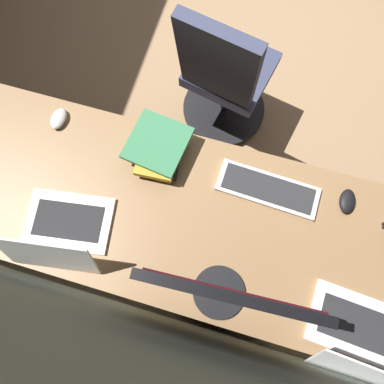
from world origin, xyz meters
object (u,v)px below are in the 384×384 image
(mouse_spare, at_px, (59,119))
(office_chair, at_px, (225,80))
(laptop_leftmost, at_px, (61,234))
(keyboard_main, at_px, (268,189))
(laptop_left, at_px, (359,344))
(drawer_pedestal, at_px, (233,250))
(mouse_main, at_px, (347,201))
(book_stack_near, at_px, (160,149))
(monitor_primary, at_px, (226,294))

(mouse_spare, xyz_separation_m, office_chair, (-0.63, -0.60, -0.29))
(laptop_leftmost, distance_m, office_chair, 1.19)
(keyboard_main, distance_m, office_chair, 0.79)
(keyboard_main, relative_size, office_chair, 0.44)
(laptop_leftmost, distance_m, laptop_left, 1.16)
(mouse_spare, bearing_deg, drawer_pedestal, 162.36)
(mouse_main, relative_size, book_stack_near, 0.37)
(laptop_left, xyz_separation_m, mouse_main, (0.10, -0.52, -0.03))
(keyboard_main, relative_size, mouse_main, 4.10)
(book_stack_near, bearing_deg, drawer_pedestal, 148.65)
(laptop_leftmost, xyz_separation_m, book_stack_near, (-0.26, -0.45, -0.01))
(laptop_leftmost, xyz_separation_m, mouse_spare, (0.22, -0.47, -0.04))
(laptop_left, bearing_deg, mouse_main, -78.79)
(drawer_pedestal, relative_size, laptop_left, 1.89)
(drawer_pedestal, xyz_separation_m, book_stack_near, (0.44, -0.27, 0.43))
(drawer_pedestal, bearing_deg, office_chair, -72.22)
(drawer_pedestal, height_order, mouse_spare, mouse_spare)
(laptop_left, bearing_deg, monitor_primary, -4.08)
(mouse_main, distance_m, office_chair, 0.94)
(keyboard_main, relative_size, book_stack_near, 1.52)
(office_chair, bearing_deg, mouse_spare, 43.44)
(keyboard_main, xyz_separation_m, office_chair, (0.32, -0.66, -0.28))
(mouse_spare, bearing_deg, laptop_leftmost, 115.08)
(mouse_main, relative_size, mouse_spare, 1.00)
(mouse_spare, bearing_deg, keyboard_main, 176.45)
(laptop_left, bearing_deg, laptop_leftmost, -3.59)
(monitor_primary, distance_m, office_chair, 1.24)
(office_chair, bearing_deg, mouse_main, 136.24)
(laptop_left, height_order, mouse_spare, laptop_left)
(laptop_leftmost, relative_size, laptop_left, 1.04)
(laptop_left, relative_size, mouse_spare, 3.53)
(monitor_primary, height_order, laptop_left, monitor_primary)
(mouse_spare, relative_size, office_chair, 0.11)
(keyboard_main, xyz_separation_m, book_stack_near, (0.48, -0.04, 0.03))
(monitor_primary, height_order, mouse_main, monitor_primary)
(mouse_main, height_order, book_stack_near, book_stack_near)
(monitor_primary, xyz_separation_m, laptop_left, (-0.52, 0.04, -0.20))
(drawer_pedestal, bearing_deg, book_stack_near, -31.35)
(keyboard_main, bearing_deg, monitor_primary, 78.60)
(monitor_primary, xyz_separation_m, mouse_main, (-0.41, -0.49, -0.23))
(laptop_leftmost, xyz_separation_m, laptop_left, (-1.16, 0.07, -0.00))
(laptop_left, bearing_deg, drawer_pedestal, -28.54)
(office_chair, bearing_deg, book_stack_near, 76.06)
(laptop_left, distance_m, keyboard_main, 0.65)
(book_stack_near, bearing_deg, keyboard_main, 175.73)
(mouse_main, height_order, office_chair, office_chair)
(drawer_pedestal, bearing_deg, mouse_main, -143.32)
(keyboard_main, distance_m, mouse_main, 0.32)
(mouse_main, distance_m, book_stack_near, 0.80)
(monitor_primary, bearing_deg, mouse_main, -130.38)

